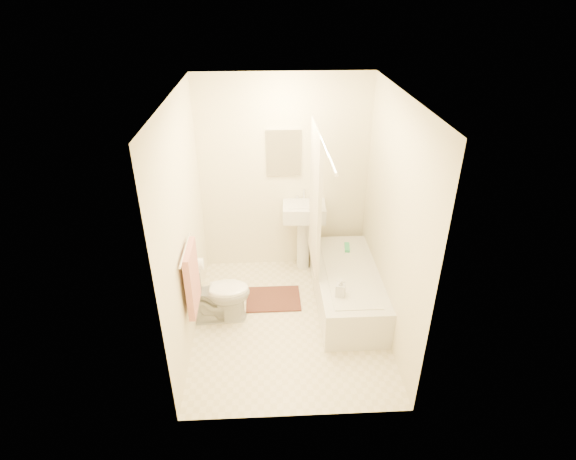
{
  "coord_description": "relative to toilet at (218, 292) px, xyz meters",
  "views": [
    {
      "loc": [
        -0.21,
        -3.76,
        3.22
      ],
      "look_at": [
        0.0,
        0.25,
        1.0
      ],
      "focal_mm": 28.0,
      "sensor_mm": 36.0,
      "label": 1
    }
  ],
  "objects": [
    {
      "name": "scrub_brush",
      "position": [
        1.48,
        0.65,
        0.12
      ],
      "size": [
        0.08,
        0.2,
        0.04
      ],
      "primitive_type": "cube",
      "rotation": [
        0.0,
        0.0,
        -0.13
      ],
      "color": "#3AB270",
      "rests_on": "bathtub"
    },
    {
      "name": "sink",
      "position": [
        0.98,
        0.94,
        0.16
      ],
      "size": [
        0.53,
        0.43,
        0.99
      ],
      "primitive_type": null,
      "rotation": [
        0.0,
        0.0,
        -0.05
      ],
      "color": "silver",
      "rests_on": "floor"
    },
    {
      "name": "wall_right",
      "position": [
        1.75,
        -0.12,
        0.86
      ],
      "size": [
        0.02,
        2.4,
        2.4
      ],
      "primitive_type": "cube",
      "color": "beige",
      "rests_on": "ground"
    },
    {
      "name": "curtain_rod",
      "position": [
        1.05,
        -0.02,
        1.66
      ],
      "size": [
        0.03,
        1.7,
        0.03
      ],
      "primitive_type": "cylinder",
      "rotation": [
        1.57,
        0.0,
        0.0
      ],
      "color": "silver",
      "rests_on": "wall_back"
    },
    {
      "name": "wall_back",
      "position": [
        0.75,
        1.08,
        0.86
      ],
      "size": [
        2.0,
        0.02,
        2.4
      ],
      "primitive_type": "cube",
      "color": "beige",
      "rests_on": "ground"
    },
    {
      "name": "floor",
      "position": [
        0.75,
        -0.12,
        -0.34
      ],
      "size": [
        2.4,
        2.4,
        0.0
      ],
      "primitive_type": "plane",
      "color": "beige",
      "rests_on": "ground"
    },
    {
      "name": "wall_left",
      "position": [
        -0.25,
        -0.12,
        0.86
      ],
      "size": [
        0.02,
        2.4,
        2.4
      ],
      "primitive_type": "cube",
      "color": "beige",
      "rests_on": "ground"
    },
    {
      "name": "shower_curtain",
      "position": [
        1.05,
        0.38,
        0.88
      ],
      "size": [
        0.04,
        0.8,
        1.55
      ],
      "primitive_type": "cube",
      "color": "silver",
      "rests_on": "curtain_rod"
    },
    {
      "name": "towel",
      "position": [
        -0.18,
        -0.37,
        0.44
      ],
      "size": [
        0.06,
        0.45,
        0.66
      ],
      "primitive_type": "cube",
      "color": "#CC7266",
      "rests_on": "towel_bar"
    },
    {
      "name": "bath_mat",
      "position": [
        0.59,
        0.28,
        -0.32
      ],
      "size": [
        0.62,
        0.47,
        0.02
      ],
      "primitive_type": "cube",
      "rotation": [
        0.0,
        0.0,
        0.01
      ],
      "color": "#4C231C",
      "rests_on": "floor"
    },
    {
      "name": "towel_bar",
      "position": [
        -0.21,
        -0.37,
        0.76
      ],
      "size": [
        0.02,
        0.6,
        0.02
      ],
      "primitive_type": "cylinder",
      "rotation": [
        1.57,
        0.0,
        0.0
      ],
      "color": "silver",
      "rests_on": "wall_left"
    },
    {
      "name": "mirror",
      "position": [
        0.75,
        1.06,
        1.16
      ],
      "size": [
        0.4,
        0.03,
        0.55
      ],
      "primitive_type": "cube",
      "color": "white",
      "rests_on": "wall_back"
    },
    {
      "name": "toilet_paper",
      "position": [
        -0.18,
        -0.0,
        0.36
      ],
      "size": [
        0.11,
        0.12,
        0.12
      ],
      "primitive_type": "cylinder",
      "rotation": [
        0.0,
        1.57,
        0.0
      ],
      "color": "white",
      "rests_on": "wall_left"
    },
    {
      "name": "ceiling",
      "position": [
        0.75,
        -0.12,
        2.06
      ],
      "size": [
        2.4,
        2.4,
        0.0
      ],
      "primitive_type": "plane",
      "color": "white",
      "rests_on": "ground"
    },
    {
      "name": "bathtub",
      "position": [
        1.41,
        0.18,
        -0.12
      ],
      "size": [
        0.68,
        1.54,
        0.43
      ],
      "primitive_type": null,
      "color": "silver",
      "rests_on": "floor"
    },
    {
      "name": "toilet",
      "position": [
        0.0,
        0.0,
        0.0
      ],
      "size": [
        0.7,
        0.41,
        0.67
      ],
      "primitive_type": "imported",
      "rotation": [
        0.0,
        0.0,
        1.61
      ],
      "color": "white",
      "rests_on": "floor"
    },
    {
      "name": "soap_bottle",
      "position": [
        1.26,
        -0.26,
        0.2
      ],
      "size": [
        0.12,
        0.12,
        0.21
      ],
      "primitive_type": "imported",
      "rotation": [
        0.0,
        0.0,
        -0.27
      ],
      "color": "white",
      "rests_on": "bathtub"
    }
  ]
}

